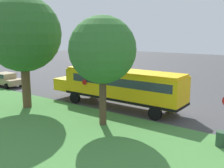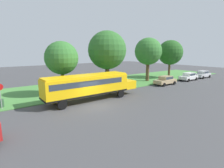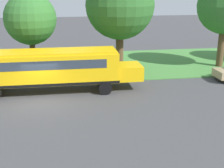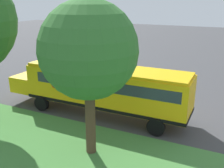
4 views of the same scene
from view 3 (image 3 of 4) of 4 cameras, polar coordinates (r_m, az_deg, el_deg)
The scene contains 5 objects.
ground_plane at distance 22.07m, azimuth -12.91°, elevation -3.34°, with size 120.00×120.00×0.00m, color #424244.
grass_verge at distance 31.59m, azimuth -11.81°, elevation 3.20°, with size 12.00×80.00×0.08m, color #47843D.
school_bus at distance 23.58m, azimuth -11.14°, elevation 3.04°, with size 2.85×12.42×3.16m.
oak_tree_beside_bus at distance 27.41m, azimuth -14.57°, elevation 11.50°, with size 4.36×4.36×7.24m.
oak_tree_roadside_mid at distance 28.11m, azimuth 1.44°, elevation 14.33°, with size 6.04×6.04×9.10m.
Camera 3 is at (20.58, 1.78, 7.77)m, focal length 50.00 mm.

